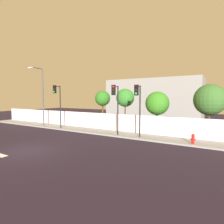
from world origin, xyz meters
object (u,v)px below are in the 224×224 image
object	(u,v)px
roadside_tree_leftmost	(103,99)
roadside_tree_rightmost	(210,100)
traffic_light_left	(116,99)
roadside_tree_midleft	(125,98)
fire_hydrant	(193,139)
street_lamp_curbside	(41,92)
traffic_light_right	(138,100)
roadside_tree_midright	(157,103)
traffic_light_center	(57,97)

from	to	relation	value
roadside_tree_leftmost	roadside_tree_rightmost	size ratio (longest dim) A/B	0.92
traffic_light_left	roadside_tree_midleft	xyz separation A→B (m)	(-0.92, 3.75, 0.11)
fire_hydrant	roadside_tree_midleft	bearing A→B (deg)	157.03
roadside_tree_leftmost	street_lamp_curbside	bearing A→B (deg)	-156.78
roadside_tree_leftmost	traffic_light_left	bearing A→B (deg)	-43.46
traffic_light_right	street_lamp_curbside	size ratio (longest dim) A/B	0.64
roadside_tree_midleft	roadside_tree_rightmost	size ratio (longest dim) A/B	0.96
traffic_light_right	roadside_tree_rightmost	size ratio (longest dim) A/B	0.94
traffic_light_left	roadside_tree_midleft	world-z (taller)	traffic_light_left
roadside_tree_rightmost	traffic_light_right	bearing A→B (deg)	-145.87
street_lamp_curbside	roadside_tree_midright	xyz separation A→B (m)	(13.88, 3.09, -1.25)
traffic_light_center	fire_hydrant	bearing A→B (deg)	1.35
traffic_light_center	roadside_tree_midleft	world-z (taller)	traffic_light_center
fire_hydrant	roadside_tree_midright	size ratio (longest dim) A/B	0.18
traffic_light_center	roadside_tree_leftmost	xyz separation A→B (m)	(3.89, 3.52, -0.14)
roadside_tree_midleft	roadside_tree_rightmost	xyz separation A→B (m)	(8.37, -0.00, -0.15)
roadside_tree_leftmost	roadside_tree_midleft	size ratio (longest dim) A/B	0.97
roadside_tree_rightmost	fire_hydrant	bearing A→B (deg)	-105.38
roadside_tree_leftmost	roadside_tree_rightmost	bearing A→B (deg)	0.00
traffic_light_left	roadside_tree_leftmost	world-z (taller)	traffic_light_left
traffic_light_center	traffic_light_right	xyz separation A→B (m)	(10.00, -0.08, -0.20)
traffic_light_right	street_lamp_curbside	bearing A→B (deg)	177.83
fire_hydrant	roadside_tree_leftmost	distance (m)	11.41
street_lamp_curbside	fire_hydrant	size ratio (longest dim) A/B	9.17
roadside_tree_leftmost	roadside_tree_midright	bearing A→B (deg)	-0.00
roadside_tree_midright	roadside_tree_rightmost	bearing A→B (deg)	0.00
street_lamp_curbside	roadside_tree_rightmost	world-z (taller)	street_lamp_curbside
traffic_light_right	roadside_tree_leftmost	world-z (taller)	traffic_light_right
roadside_tree_midright	fire_hydrant	bearing A→B (deg)	-39.54
roadside_tree_rightmost	roadside_tree_midleft	bearing A→B (deg)	180.00
fire_hydrant	roadside_tree_rightmost	distance (m)	4.43
street_lamp_curbside	roadside_tree_leftmost	distance (m)	7.87
traffic_light_center	roadside_tree_rightmost	bearing A→B (deg)	12.95
street_lamp_curbside	fire_hydrant	world-z (taller)	street_lamp_curbside
traffic_light_center	roadside_tree_leftmost	distance (m)	5.25
roadside_tree_midleft	traffic_light_right	bearing A→B (deg)	-49.49
street_lamp_curbside	roadside_tree_leftmost	xyz separation A→B (m)	(7.20, 3.09, -0.79)
fire_hydrant	roadside_tree_midright	bearing A→B (deg)	140.46
roadside_tree_rightmost	roadside_tree_midright	bearing A→B (deg)	-180.00
traffic_light_center	traffic_light_right	bearing A→B (deg)	-0.43
street_lamp_curbside	roadside_tree_rightmost	size ratio (longest dim) A/B	1.47
traffic_light_center	roadside_tree_midright	xyz separation A→B (m)	(10.58, 3.52, -0.61)
traffic_light_right	roadside_tree_midright	xyz separation A→B (m)	(0.58, 3.59, -0.41)
traffic_light_right	fire_hydrant	world-z (taller)	traffic_light_right
roadside_tree_midleft	street_lamp_curbside	bearing A→B (deg)	-163.22
traffic_light_right	roadside_tree_rightmost	bearing A→B (deg)	34.13
traffic_light_left	roadside_tree_rightmost	distance (m)	8.34
traffic_light_right	roadside_tree_leftmost	distance (m)	7.09
traffic_light_right	roadside_tree_midright	world-z (taller)	traffic_light_right
traffic_light_right	roadside_tree_midright	distance (m)	3.66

